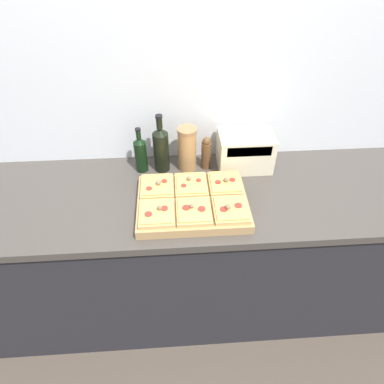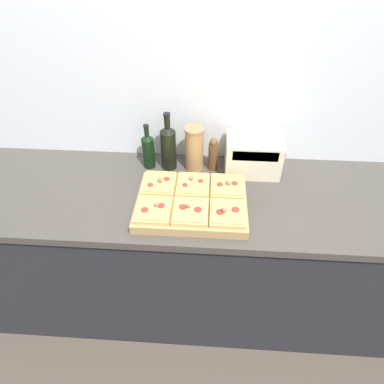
{
  "view_description": "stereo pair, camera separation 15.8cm",
  "coord_description": "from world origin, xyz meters",
  "px_view_note": "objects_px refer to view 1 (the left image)",
  "views": [
    {
      "loc": [
        -0.1,
        -0.93,
        2.04
      ],
      "look_at": [
        -0.02,
        0.26,
        1.0
      ],
      "focal_mm": 32.0,
      "sensor_mm": 36.0,
      "label": 1
    },
    {
      "loc": [
        0.05,
        -0.93,
        2.04
      ],
      "look_at": [
        -0.02,
        0.26,
        1.0
      ],
      "focal_mm": 32.0,
      "sensor_mm": 36.0,
      "label": 2
    }
  ],
  "objects_px": {
    "cutting_board": "(192,203)",
    "wine_bottle": "(161,148)",
    "olive_oil_bottle": "(141,154)",
    "grain_jar_tall": "(187,149)",
    "toaster_oven": "(245,151)",
    "pepper_mill": "(206,153)"
  },
  "relations": [
    {
      "from": "cutting_board",
      "to": "wine_bottle",
      "type": "distance_m",
      "value": 0.35
    },
    {
      "from": "olive_oil_bottle",
      "to": "grain_jar_tall",
      "type": "relative_size",
      "value": 1.04
    },
    {
      "from": "grain_jar_tall",
      "to": "cutting_board",
      "type": "bearing_deg",
      "value": -88.83
    },
    {
      "from": "olive_oil_bottle",
      "to": "toaster_oven",
      "type": "height_order",
      "value": "olive_oil_bottle"
    },
    {
      "from": "grain_jar_tall",
      "to": "pepper_mill",
      "type": "xyz_separation_m",
      "value": [
        0.1,
        0.0,
        -0.03
      ]
    },
    {
      "from": "cutting_board",
      "to": "olive_oil_bottle",
      "type": "distance_m",
      "value": 0.4
    },
    {
      "from": "olive_oil_bottle",
      "to": "grain_jar_tall",
      "type": "xyz_separation_m",
      "value": [
        0.24,
        0.0,
        0.02
      ]
    },
    {
      "from": "toaster_oven",
      "to": "cutting_board",
      "type": "bearing_deg",
      "value": -134.62
    },
    {
      "from": "cutting_board",
      "to": "toaster_oven",
      "type": "bearing_deg",
      "value": 45.38
    },
    {
      "from": "olive_oil_bottle",
      "to": "pepper_mill",
      "type": "distance_m",
      "value": 0.34
    },
    {
      "from": "grain_jar_tall",
      "to": "olive_oil_bottle",
      "type": "bearing_deg",
      "value": 180.0
    },
    {
      "from": "cutting_board",
      "to": "pepper_mill",
      "type": "height_order",
      "value": "pepper_mill"
    },
    {
      "from": "pepper_mill",
      "to": "cutting_board",
      "type": "bearing_deg",
      "value": -106.88
    },
    {
      "from": "cutting_board",
      "to": "wine_bottle",
      "type": "height_order",
      "value": "wine_bottle"
    },
    {
      "from": "olive_oil_bottle",
      "to": "wine_bottle",
      "type": "bearing_deg",
      "value": 0.0
    },
    {
      "from": "pepper_mill",
      "to": "toaster_oven",
      "type": "distance_m",
      "value": 0.2
    },
    {
      "from": "pepper_mill",
      "to": "toaster_oven",
      "type": "xyz_separation_m",
      "value": [
        0.2,
        -0.0,
        0.01
      ]
    },
    {
      "from": "olive_oil_bottle",
      "to": "wine_bottle",
      "type": "xyz_separation_m",
      "value": [
        0.11,
        0.0,
        0.03
      ]
    },
    {
      "from": "cutting_board",
      "to": "pepper_mill",
      "type": "xyz_separation_m",
      "value": [
        0.09,
        0.3,
        0.07
      ]
    },
    {
      "from": "grain_jar_tall",
      "to": "toaster_oven",
      "type": "distance_m",
      "value": 0.3
    },
    {
      "from": "wine_bottle",
      "to": "pepper_mill",
      "type": "distance_m",
      "value": 0.23
    },
    {
      "from": "cutting_board",
      "to": "olive_oil_bottle",
      "type": "bearing_deg",
      "value": 129.0
    }
  ]
}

